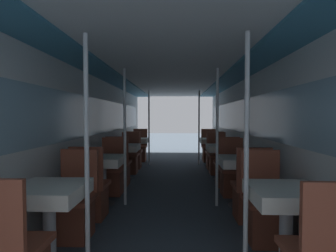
{
  "coord_description": "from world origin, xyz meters",
  "views": [
    {
      "loc": [
        0.11,
        -1.39,
        1.37
      ],
      "look_at": [
        -0.05,
        2.81,
        1.22
      ],
      "focal_mm": 28.0,
      "sensor_mm": 36.0,
      "label": 1
    }
  ],
  "objects": [
    {
      "name": "dining_table_left_2",
      "position": [
        -1.06,
        4.3,
        0.63
      ],
      "size": [
        0.62,
        0.62,
        0.75
      ],
      "color": "#4C4C51",
      "rests_on": "ground_plane"
    },
    {
      "name": "chair_right_far_3",
      "position": [
        1.06,
        6.56,
        0.3
      ],
      "size": [
        0.44,
        0.44,
        0.99
      ],
      "rotation": [
        0.0,
        0.0,
        3.14
      ],
      "color": "brown",
      "rests_on": "ground_plane"
    },
    {
      "name": "dining_table_left_0",
      "position": [
        -1.06,
        0.91,
        0.63
      ],
      "size": [
        0.62,
        0.62,
        0.75
      ],
      "color": "#4C4C51",
      "rests_on": "ground_plane"
    },
    {
      "name": "support_pole_right_1",
      "position": [
        0.71,
        2.61,
        1.05
      ],
      "size": [
        0.04,
        0.04,
        2.1
      ],
      "color": "silver",
      "rests_on": "ground_plane"
    },
    {
      "name": "ceiling_panel",
      "position": [
        0.0,
        3.58,
        2.14
      ],
      "size": [
        2.89,
        9.95,
        0.07
      ],
      "color": "silver",
      "rests_on": "wall_left"
    },
    {
      "name": "support_pole_right_3",
      "position": [
        0.71,
        6.0,
        1.05
      ],
      "size": [
        0.04,
        0.04,
        2.1
      ],
      "color": "silver",
      "rests_on": "ground_plane"
    },
    {
      "name": "support_pole_right_0",
      "position": [
        0.71,
        0.91,
        1.05
      ],
      "size": [
        0.04,
        0.04,
        2.1
      ],
      "color": "silver",
      "rests_on": "ground_plane"
    },
    {
      "name": "chair_left_near_3",
      "position": [
        -1.06,
        5.43,
        0.3
      ],
      "size": [
        0.44,
        0.44,
        0.99
      ],
      "color": "brown",
      "rests_on": "ground_plane"
    },
    {
      "name": "support_pole_left_3",
      "position": [
        -0.71,
        6.0,
        1.05
      ],
      "size": [
        0.04,
        0.04,
        2.1
      ],
      "color": "silver",
      "rests_on": "ground_plane"
    },
    {
      "name": "chair_right_far_0",
      "position": [
        1.06,
        1.47,
        0.3
      ],
      "size": [
        0.44,
        0.44,
        0.99
      ],
      "rotation": [
        0.0,
        0.0,
        3.14
      ],
      "color": "brown",
      "rests_on": "ground_plane"
    },
    {
      "name": "support_pole_left_0",
      "position": [
        -0.71,
        0.91,
        1.05
      ],
      "size": [
        0.04,
        0.04,
        2.1
      ],
      "color": "silver",
      "rests_on": "ground_plane"
    },
    {
      "name": "chair_left_far_1",
      "position": [
        -1.06,
        3.17,
        0.3
      ],
      "size": [
        0.44,
        0.44,
        0.99
      ],
      "rotation": [
        0.0,
        0.0,
        3.14
      ],
      "color": "brown",
      "rests_on": "ground_plane"
    },
    {
      "name": "dining_table_right_2",
      "position": [
        1.06,
        4.3,
        0.63
      ],
      "size": [
        0.62,
        0.62,
        0.75
      ],
      "color": "#4C4C51",
      "rests_on": "ground_plane"
    },
    {
      "name": "chair_right_near_2",
      "position": [
        1.06,
        3.74,
        0.3
      ],
      "size": [
        0.44,
        0.44,
        0.99
      ],
      "color": "brown",
      "rests_on": "ground_plane"
    },
    {
      "name": "dining_table_left_1",
      "position": [
        -1.06,
        2.61,
        0.63
      ],
      "size": [
        0.62,
        0.62,
        0.75
      ],
      "color": "#4C4C51",
      "rests_on": "ground_plane"
    },
    {
      "name": "chair_right_near_1",
      "position": [
        1.06,
        2.04,
        0.3
      ],
      "size": [
        0.44,
        0.44,
        0.99
      ],
      "color": "brown",
      "rests_on": "ground_plane"
    },
    {
      "name": "support_pole_left_1",
      "position": [
        -0.71,
        2.61,
        1.05
      ],
      "size": [
        0.04,
        0.04,
        2.1
      ],
      "color": "silver",
      "rests_on": "ground_plane"
    },
    {
      "name": "wall_left",
      "position": [
        -1.45,
        3.58,
        1.1
      ],
      "size": [
        0.05,
        9.95,
        2.1
      ],
      "color": "silver",
      "rests_on": "ground_plane"
    },
    {
      "name": "chair_left_far_0",
      "position": [
        -1.06,
        1.47,
        0.3
      ],
      "size": [
        0.44,
        0.44,
        0.99
      ],
      "rotation": [
        0.0,
        0.0,
        3.14
      ],
      "color": "brown",
      "rests_on": "ground_plane"
    },
    {
      "name": "chair_left_far_3",
      "position": [
        -1.06,
        6.56,
        0.3
      ],
      "size": [
        0.44,
        0.44,
        0.99
      ],
      "rotation": [
        0.0,
        0.0,
        3.14
      ],
      "color": "brown",
      "rests_on": "ground_plane"
    },
    {
      "name": "chair_left_near_1",
      "position": [
        -1.06,
        2.04,
        0.3
      ],
      "size": [
        0.44,
        0.44,
        0.99
      ],
      "color": "brown",
      "rests_on": "ground_plane"
    },
    {
      "name": "chair_left_near_2",
      "position": [
        -1.06,
        3.74,
        0.3
      ],
      "size": [
        0.44,
        0.44,
        0.99
      ],
      "color": "brown",
      "rests_on": "ground_plane"
    },
    {
      "name": "dining_table_right_1",
      "position": [
        1.06,
        2.61,
        0.63
      ],
      "size": [
        0.62,
        0.62,
        0.75
      ],
      "color": "#4C4C51",
      "rests_on": "ground_plane"
    },
    {
      "name": "chair_left_far_2",
      "position": [
        -1.06,
        4.86,
        0.3
      ],
      "size": [
        0.44,
        0.44,
        0.99
      ],
      "rotation": [
        0.0,
        0.0,
        3.14
      ],
      "color": "brown",
      "rests_on": "ground_plane"
    },
    {
      "name": "chair_right_far_1",
      "position": [
        1.06,
        3.17,
        0.3
      ],
      "size": [
        0.44,
        0.44,
        0.99
      ],
      "rotation": [
        0.0,
        0.0,
        3.14
      ],
      "color": "brown",
      "rests_on": "ground_plane"
    },
    {
      "name": "chair_right_near_3",
      "position": [
        1.06,
        5.43,
        0.3
      ],
      "size": [
        0.44,
        0.44,
        0.99
      ],
      "color": "brown",
      "rests_on": "ground_plane"
    },
    {
      "name": "dining_table_right_3",
      "position": [
        1.06,
        6.0,
        0.63
      ],
      "size": [
        0.62,
        0.62,
        0.75
      ],
      "color": "#4C4C51",
      "rests_on": "ground_plane"
    },
    {
      "name": "dining_table_left_3",
      "position": [
        -1.06,
        6.0,
        0.63
      ],
      "size": [
        0.62,
        0.62,
        0.75
      ],
      "color": "#4C4C51",
      "rests_on": "ground_plane"
    },
    {
      "name": "chair_right_far_2",
      "position": [
        1.06,
        4.86,
        0.3
      ],
      "size": [
        0.44,
        0.44,
        0.99
      ],
      "rotation": [
        0.0,
        0.0,
        3.14
      ],
      "color": "brown",
      "rests_on": "ground_plane"
    },
    {
      "name": "wall_right",
      "position": [
        1.45,
        3.58,
        1.1
      ],
      "size": [
        0.05,
        9.95,
        2.1
      ],
      "color": "silver",
      "rests_on": "ground_plane"
    },
    {
      "name": "dining_table_right_0",
      "position": [
        1.06,
        0.91,
        0.63
      ],
      "size": [
        0.62,
        0.62,
        0.75
      ],
      "color": "#4C4C51",
      "rests_on": "ground_plane"
    }
  ]
}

